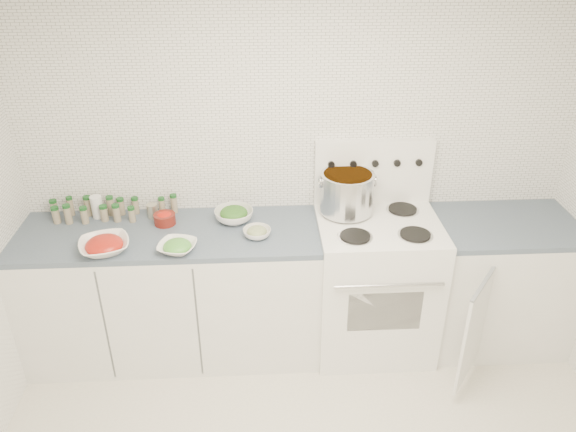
% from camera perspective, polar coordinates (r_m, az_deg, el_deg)
% --- Properties ---
extents(room_walls, '(3.54, 3.04, 2.52)m').
position_cam_1_polar(room_walls, '(2.11, 4.14, -1.93)').
color(room_walls, white).
rests_on(room_walls, ground).
extents(counter_left, '(1.85, 0.62, 0.90)m').
position_cam_1_polar(counter_left, '(3.75, -11.45, -7.58)').
color(counter_left, white).
rests_on(counter_left, ground).
extents(stove, '(0.76, 0.70, 1.36)m').
position_cam_1_polar(stove, '(3.74, 8.75, -6.45)').
color(stove, white).
rests_on(stove, ground).
extents(counter_right, '(0.89, 0.94, 0.90)m').
position_cam_1_polar(counter_right, '(4.01, 20.35, -6.30)').
color(counter_right, white).
rests_on(counter_right, ground).
extents(stock_pot, '(0.36, 0.33, 0.26)m').
position_cam_1_polar(stock_pot, '(3.53, 6.01, 2.55)').
color(stock_pot, silver).
rests_on(stock_pot, stove).
extents(bowl_tomato, '(0.35, 0.35, 0.09)m').
position_cam_1_polar(bowl_tomato, '(3.39, -18.16, -2.84)').
color(bowl_tomato, white).
rests_on(bowl_tomato, counter_left).
extents(bowl_snowpea, '(0.26, 0.26, 0.07)m').
position_cam_1_polar(bowl_snowpea, '(3.29, -11.19, -3.06)').
color(bowl_snowpea, white).
rests_on(bowl_snowpea, counter_left).
extents(bowl_broccoli, '(0.30, 0.30, 0.10)m').
position_cam_1_polar(bowl_broccoli, '(3.54, -5.52, 0.16)').
color(bowl_broccoli, white).
rests_on(bowl_broccoli, counter_left).
extents(bowl_zucchini, '(0.20, 0.20, 0.07)m').
position_cam_1_polar(bowl_zucchini, '(3.37, -3.17, -1.66)').
color(bowl_zucchini, white).
rests_on(bowl_zucchini, counter_left).
extents(bowl_pepper, '(0.14, 0.14, 0.08)m').
position_cam_1_polar(bowl_pepper, '(3.58, -12.42, -0.20)').
color(bowl_pepper, '#601710').
rests_on(bowl_pepper, counter_left).
extents(salt_canister, '(0.08, 0.08, 0.15)m').
position_cam_1_polar(salt_canister, '(3.76, -18.83, 0.89)').
color(salt_canister, white).
rests_on(salt_canister, counter_left).
extents(tin_can, '(0.09, 0.09, 0.09)m').
position_cam_1_polar(tin_can, '(3.68, -13.61, 0.53)').
color(tin_can, '#AFAB94').
rests_on(tin_can, counter_left).
extents(spice_cluster, '(0.80, 0.16, 0.14)m').
position_cam_1_polar(spice_cluster, '(3.75, -18.22, 0.66)').
color(spice_cluster, gray).
rests_on(spice_cluster, counter_left).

